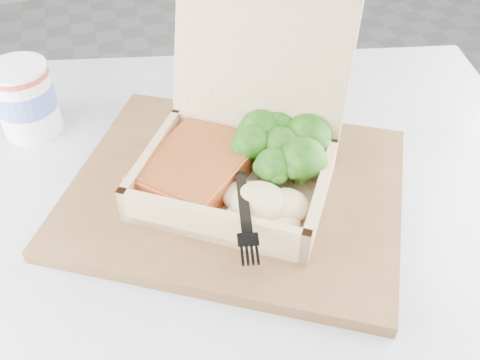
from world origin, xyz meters
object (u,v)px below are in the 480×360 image
object	(u,v)px
cafe_table	(247,318)
serving_tray	(236,190)
takeout_container	(243,142)
paper_cup	(25,97)

from	to	relation	value
cafe_table	serving_tray	distance (m)	0.20
takeout_container	paper_cup	bearing A→B (deg)	176.51
cafe_table	serving_tray	bearing A→B (deg)	89.41
cafe_table	paper_cup	distance (m)	0.42
serving_tray	paper_cup	distance (m)	0.31
serving_tray	takeout_container	world-z (taller)	takeout_container
serving_tray	takeout_container	distance (m)	0.06
paper_cup	serving_tray	bearing A→B (deg)	-41.35
takeout_container	paper_cup	distance (m)	0.31
takeout_container	paper_cup	xyz separation A→B (m)	(-0.25, 0.19, -0.01)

